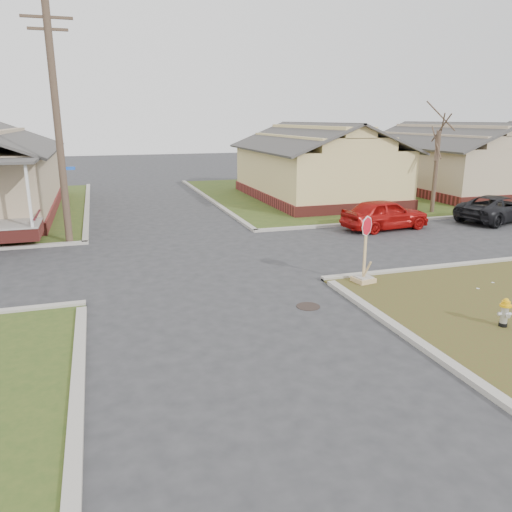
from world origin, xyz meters
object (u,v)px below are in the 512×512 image
object	(u,v)px
fire_hydrant	(505,311)
red_sedan	(385,214)
stop_sign	(364,268)
utility_pole	(58,124)
dark_pickup	(497,208)

from	to	relation	value
fire_hydrant	red_sedan	size ratio (longest dim) A/B	0.17
stop_sign	red_sedan	world-z (taller)	stop_sign
utility_pole	dark_pickup	distance (m)	20.26
utility_pole	stop_sign	size ratio (longest dim) A/B	4.37
stop_sign	fire_hydrant	bearing A→B (deg)	-79.90
fire_hydrant	red_sedan	distance (m)	11.14
utility_pole	fire_hydrant	xyz separation A→B (m)	(10.30, -12.14, -4.22)
fire_hydrant	red_sedan	bearing A→B (deg)	94.02
utility_pole	stop_sign	bearing A→B (deg)	-42.68
stop_sign	red_sedan	distance (m)	8.17
dark_pickup	utility_pole	bearing A→B (deg)	68.53
red_sedan	fire_hydrant	bearing A→B (deg)	156.77
utility_pole	fire_hydrant	bearing A→B (deg)	-49.67
red_sedan	dark_pickup	xyz separation A→B (m)	(6.22, -0.06, -0.06)
dark_pickup	red_sedan	bearing A→B (deg)	72.44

